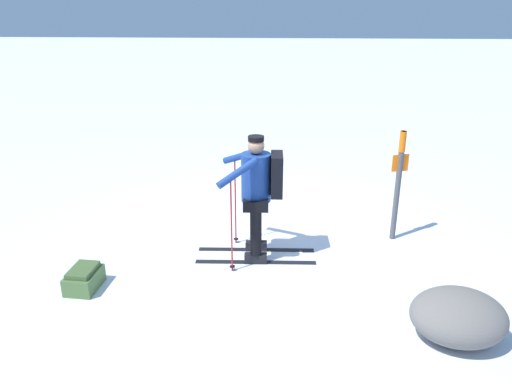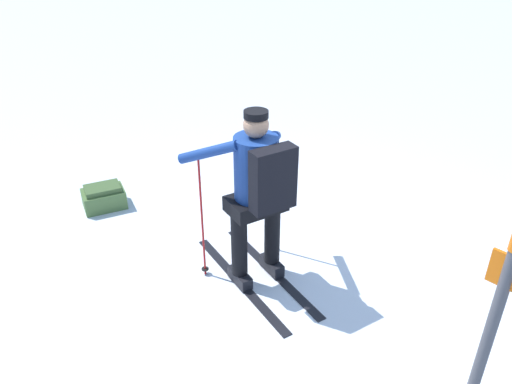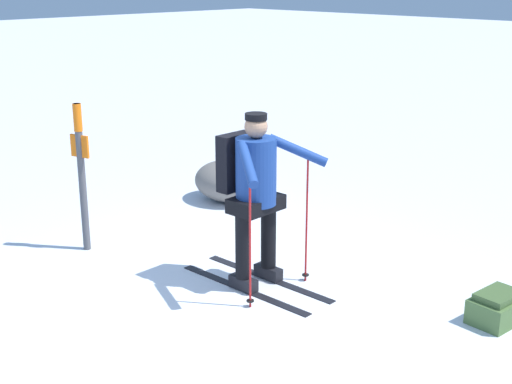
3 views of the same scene
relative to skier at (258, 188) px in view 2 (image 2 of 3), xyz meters
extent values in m
plane|color=white|center=(-0.12, -0.40, -1.00)|extent=(80.00, 80.00, 0.00)
cube|color=black|center=(0.02, 0.18, -1.00)|extent=(1.62, 0.14, 0.01)
cube|color=black|center=(0.02, 0.18, -0.93)|extent=(0.30, 0.12, 0.12)
cylinder|color=black|center=(0.02, 0.18, -0.52)|extent=(0.15, 0.15, 0.70)
cube|color=black|center=(0.03, -0.18, -1.00)|extent=(1.62, 0.14, 0.01)
cube|color=black|center=(0.03, -0.18, -0.93)|extent=(0.30, 0.12, 0.12)
cylinder|color=black|center=(0.03, -0.18, -0.52)|extent=(0.15, 0.15, 0.70)
cube|color=black|center=(0.03, 0.00, -0.17)|extent=(0.34, 0.52, 0.14)
cylinder|color=navy|center=(0.03, 0.00, 0.15)|extent=(0.39, 0.39, 0.64)
sphere|color=tan|center=(0.03, 0.00, 0.58)|extent=(0.22, 0.22, 0.22)
cylinder|color=black|center=(0.03, 0.00, 0.67)|extent=(0.21, 0.21, 0.06)
cube|color=black|center=(-0.24, -0.01, 0.19)|extent=(0.16, 0.39, 0.55)
cylinder|color=red|center=(0.32, 0.41, -0.36)|extent=(0.02, 0.02, 1.29)
cylinder|color=black|center=(0.32, 0.41, -0.94)|extent=(0.07, 0.07, 0.01)
cylinder|color=navy|center=(0.24, 0.35, 0.33)|extent=(0.51, 0.42, 0.31)
cylinder|color=red|center=(0.34, -0.39, -0.36)|extent=(0.02, 0.02, 1.29)
cylinder|color=black|center=(0.34, -0.39, -0.94)|extent=(0.07, 0.07, 0.01)
cylinder|color=navy|center=(0.26, -0.33, 0.33)|extent=(0.53, 0.40, 0.31)
cube|color=#4C6B38|center=(2.08, 0.93, -0.89)|extent=(0.38, 0.51, 0.22)
cube|color=#415B2F|center=(2.08, 0.93, -0.75)|extent=(0.31, 0.42, 0.06)
cylinder|color=#4C4C51|center=(-1.96, -0.66, -0.19)|extent=(0.08, 0.08, 1.63)
cube|color=orange|center=(-1.96, -0.66, 0.17)|extent=(0.24, 0.08, 0.24)
camera|label=1|loc=(-0.30, 6.08, 2.31)|focal=35.00mm
camera|label=2|loc=(-3.30, 1.89, 2.10)|focal=35.00mm
camera|label=3|loc=(4.56, -4.56, 1.93)|focal=50.00mm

